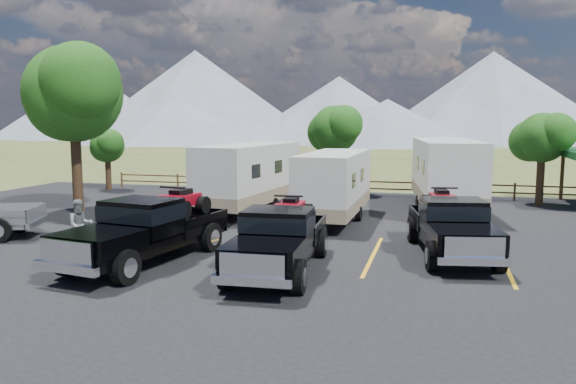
% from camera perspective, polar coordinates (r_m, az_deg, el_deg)
% --- Properties ---
extents(ground, '(320.00, 320.00, 0.00)m').
position_cam_1_polar(ground, '(15.04, -0.82, -9.65)').
color(ground, '#485925').
rests_on(ground, ground).
extents(asphalt_lot, '(44.00, 34.00, 0.04)m').
position_cam_1_polar(asphalt_lot, '(17.84, 1.83, -6.86)').
color(asphalt_lot, black).
rests_on(asphalt_lot, ground).
extents(stall_lines, '(12.12, 5.50, 0.01)m').
position_cam_1_polar(stall_lines, '(18.78, 2.53, -6.06)').
color(stall_lines, yellow).
rests_on(stall_lines, asphalt_lot).
extents(tree_big_nw, '(5.54, 5.18, 7.84)m').
position_cam_1_polar(tree_big_nw, '(28.21, -21.03, 9.31)').
color(tree_big_nw, black).
rests_on(tree_big_nw, ground).
extents(tree_ne_a, '(3.11, 2.92, 4.76)m').
position_cam_1_polar(tree_ne_a, '(31.27, 24.39, 5.02)').
color(tree_ne_a, black).
rests_on(tree_ne_a, ground).
extents(tree_north, '(3.46, 3.24, 5.25)m').
position_cam_1_polar(tree_north, '(33.40, 4.77, 6.36)').
color(tree_north, black).
rests_on(tree_north, ground).
extents(tree_nw_small, '(2.59, 2.43, 3.85)m').
position_cam_1_polar(tree_nw_small, '(36.78, -17.91, 4.48)').
color(tree_nw_small, black).
rests_on(tree_nw_small, ground).
extents(rail_fence, '(36.12, 0.12, 1.00)m').
position_cam_1_polar(rail_fence, '(32.62, 11.52, 0.53)').
color(rail_fence, brown).
rests_on(rail_fence, ground).
extents(mountain_range, '(209.00, 71.00, 20.00)m').
position_cam_1_polar(mountain_range, '(120.42, 9.63, 8.90)').
color(mountain_range, slate).
rests_on(mountain_range, ground).
extents(rig_left, '(3.12, 6.84, 2.20)m').
position_cam_1_polar(rig_left, '(17.79, -14.05, -3.55)').
color(rig_left, black).
rests_on(rig_left, asphalt_lot).
extents(rig_center, '(2.46, 6.26, 2.06)m').
position_cam_1_polar(rig_center, '(16.27, -0.83, -4.59)').
color(rig_center, black).
rests_on(rig_center, asphalt_lot).
extents(rig_right, '(3.06, 6.44, 2.07)m').
position_cam_1_polar(rig_right, '(18.92, 16.21, -3.18)').
color(rig_right, black).
rests_on(rig_right, asphalt_lot).
extents(trailer_left, '(3.16, 9.29, 3.21)m').
position_cam_1_polar(trailer_left, '(26.61, -3.96, 1.56)').
color(trailer_left, silver).
rests_on(trailer_left, asphalt_lot).
extents(trailer_center, '(2.29, 8.52, 2.97)m').
position_cam_1_polar(trailer_center, '(24.20, 4.72, 0.67)').
color(trailer_center, silver).
rests_on(trailer_center, asphalt_lot).
extents(trailer_right, '(3.50, 9.87, 3.41)m').
position_cam_1_polar(trailer_right, '(27.57, 15.76, 1.72)').
color(trailer_right, silver).
rests_on(trailer_right, asphalt_lot).
extents(person_a, '(0.77, 0.66, 1.78)m').
position_cam_1_polar(person_a, '(17.82, -17.10, -4.19)').
color(person_a, silver).
rests_on(person_a, asphalt_lot).
extents(person_b, '(1.05, 1.05, 1.72)m').
position_cam_1_polar(person_b, '(20.06, -20.35, -3.16)').
color(person_b, slate).
rests_on(person_b, asphalt_lot).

